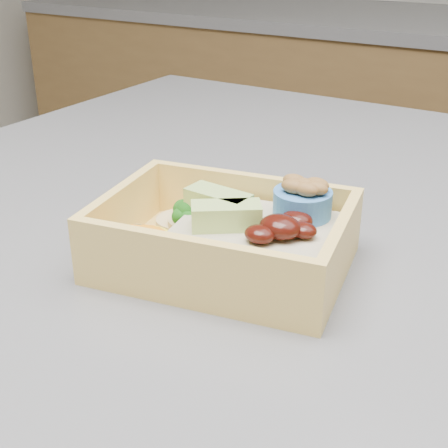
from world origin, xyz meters
The scene contains 1 object.
bento_box centered at (-0.21, -0.17, 0.94)m, with size 0.19×0.15×0.06m.
Camera 1 is at (-0.01, -0.51, 1.14)m, focal length 50.00 mm.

